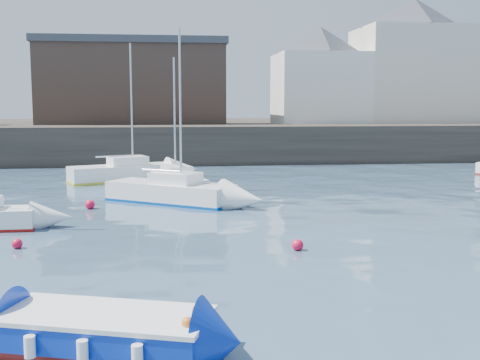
{
  "coord_description": "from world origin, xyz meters",
  "views": [
    {
      "loc": [
        -3.08,
        -13.3,
        4.73
      ],
      "look_at": [
        0.0,
        12.0,
        1.5
      ],
      "focal_mm": 45.0,
      "sensor_mm": 36.0,
      "label": 1
    }
  ],
  "objects": [
    {
      "name": "water",
      "position": [
        0.0,
        0.0,
        0.0
      ],
      "size": [
        220.0,
        220.0,
        0.0
      ],
      "primitive_type": "plane",
      "color": "#2D4760",
      "rests_on": "ground"
    },
    {
      "name": "quay_wall",
      "position": [
        0.0,
        35.0,
        1.5
      ],
      "size": [
        90.0,
        5.0,
        3.0
      ],
      "primitive_type": "cube",
      "color": "#28231E",
      "rests_on": "ground"
    },
    {
      "name": "land_strip",
      "position": [
        0.0,
        53.0,
        1.4
      ],
      "size": [
        90.0,
        32.0,
        2.8
      ],
      "primitive_type": "cube",
      "color": "#28231E",
      "rests_on": "ground"
    },
    {
      "name": "bldg_east_a",
      "position": [
        20.0,
        42.0,
        8.81
      ],
      "size": [
        13.36,
        13.36,
        11.8
      ],
      "color": "beige",
      "rests_on": "land_strip"
    },
    {
      "name": "bldg_east_d",
      "position": [
        11.0,
        41.5,
        7.36
      ],
      "size": [
        11.14,
        11.14,
        8.95
      ],
      "color": "white",
      "rests_on": "land_strip"
    },
    {
      "name": "warehouse",
      "position": [
        -6.0,
        43.0,
        6.62
      ],
      "size": [
        16.4,
        10.4,
        7.6
      ],
      "color": "#3D2D26",
      "rests_on": "land_strip"
    },
    {
      "name": "blue_dinghy",
      "position": [
        -4.32,
        -2.0,
        0.43
      ],
      "size": [
        4.39,
        2.91,
        0.77
      ],
      "color": "maroon",
      "rests_on": "ground"
    },
    {
      "name": "sailboat_b",
      "position": [
        -2.92,
        15.55,
        0.54
      ],
      "size": [
        6.43,
        5.33,
        8.24
      ],
      "color": "white",
      "rests_on": "ground"
    },
    {
      "name": "sailboat_f",
      "position": [
        -2.52,
        19.21,
        0.51
      ],
      "size": [
        3.12,
        5.82,
        7.22
      ],
      "color": "white",
      "rests_on": "ground"
    },
    {
      "name": "sailboat_h",
      "position": [
        -5.78,
        24.26,
        0.55
      ],
      "size": [
        6.84,
        4.34,
        8.4
      ],
      "color": "white",
      "rests_on": "ground"
    },
    {
      "name": "buoy_near",
      "position": [
        -8.04,
        6.81,
        0.0
      ],
      "size": [
        0.35,
        0.35,
        0.35
      ],
      "primitive_type": "sphere",
      "color": "red",
      "rests_on": "ground"
    },
    {
      "name": "buoy_mid",
      "position": [
        1.09,
        5.46,
        0.0
      ],
      "size": [
        0.38,
        0.38,
        0.38
      ],
      "primitive_type": "sphere",
      "color": "red",
      "rests_on": "ground"
    },
    {
      "name": "buoy_far",
      "position": [
        -6.6,
        14.25,
        0.0
      ],
      "size": [
        0.44,
        0.44,
        0.44
      ],
      "primitive_type": "sphere",
      "color": "red",
      "rests_on": "ground"
    }
  ]
}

